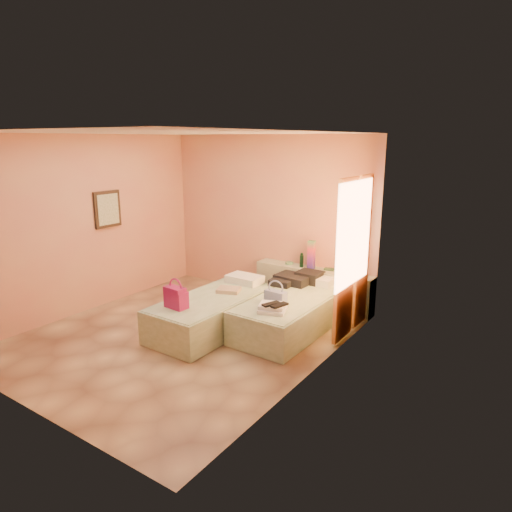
{
  "coord_description": "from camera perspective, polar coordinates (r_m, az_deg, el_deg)",
  "views": [
    {
      "loc": [
        4.22,
        -4.41,
        2.72
      ],
      "look_at": [
        0.68,
        0.85,
        1.09
      ],
      "focal_mm": 32.0,
      "sensor_mm": 36.0,
      "label": 1
    }
  ],
  "objects": [
    {
      "name": "magenta_handbag",
      "position": [
        6.27,
        -9.96,
        -5.1
      ],
      "size": [
        0.33,
        0.2,
        0.3
      ],
      "primitive_type": "cube",
      "rotation": [
        0.0,
        0.0,
        -0.07
      ],
      "color": "#971253",
      "rests_on": "bed_left"
    },
    {
      "name": "headboard_ledge",
      "position": [
        7.66,
        7.12,
        -3.93
      ],
      "size": [
        2.05,
        0.3,
        0.65
      ],
      "primitive_type": "cube",
      "color": "#B2BB99",
      "rests_on": "ground"
    },
    {
      "name": "water_bottle",
      "position": [
        7.61,
        5.72,
        -0.55
      ],
      "size": [
        0.07,
        0.07,
        0.23
      ],
      "primitive_type": "cylinder",
      "rotation": [
        0.0,
        0.0,
        -0.08
      ],
      "color": "#133520",
      "rests_on": "headboard_ledge"
    },
    {
      "name": "bed_right",
      "position": [
        6.72,
        4.54,
        -7.2
      ],
      "size": [
        0.92,
        2.01,
        0.5
      ],
      "primitive_type": "cube",
      "rotation": [
        0.0,
        0.0,
        -0.01
      ],
      "color": "beige",
      "rests_on": "ground"
    },
    {
      "name": "green_book",
      "position": [
        7.52,
        9.15,
        -1.64
      ],
      "size": [
        0.18,
        0.14,
        0.03
      ],
      "primitive_type": "cube",
      "rotation": [
        0.0,
        0.0,
        0.18
      ],
      "color": "#26472E",
      "rests_on": "headboard_ledge"
    },
    {
      "name": "small_dish",
      "position": [
        7.8,
        4.17,
        -0.89
      ],
      "size": [
        0.14,
        0.14,
        0.03
      ],
      "primitive_type": "cylinder",
      "rotation": [
        0.0,
        0.0,
        0.07
      ],
      "color": "#4B8A60",
      "rests_on": "headboard_ledge"
    },
    {
      "name": "clothes_pile",
      "position": [
        7.23,
        5.01,
        -2.8
      ],
      "size": [
        0.59,
        0.59,
        0.17
      ],
      "primitive_type": "cube",
      "rotation": [
        0.0,
        0.0,
        -0.02
      ],
      "color": "black",
      "rests_on": "bed_right"
    },
    {
      "name": "ground",
      "position": [
        6.68,
        -9.05,
        -9.8
      ],
      "size": [
        4.5,
        4.5,
        0.0
      ],
      "primitive_type": "plane",
      "color": "tan",
      "rests_on": "ground"
    },
    {
      "name": "blue_handbag",
      "position": [
        6.32,
        2.46,
        -5.22
      ],
      "size": [
        0.31,
        0.15,
        0.2
      ],
      "primitive_type": "cube",
      "rotation": [
        0.0,
        0.0,
        -0.05
      ],
      "color": "#42589F",
      "rests_on": "bed_right"
    },
    {
      "name": "sandal_pair",
      "position": [
        6.01,
        2.37,
        -6.12
      ],
      "size": [
        0.27,
        0.3,
        0.03
      ],
      "primitive_type": "cube",
      "rotation": [
        0.0,
        0.0,
        -0.36
      ],
      "color": "black",
      "rests_on": "towel_stack"
    },
    {
      "name": "flower_vase",
      "position": [
        7.16,
        12.41,
        -1.62
      ],
      "size": [
        0.26,
        0.26,
        0.27
      ],
      "primitive_type": "cube",
      "rotation": [
        0.0,
        0.0,
        -0.31
      ],
      "color": "silver",
      "rests_on": "headboard_ledge"
    },
    {
      "name": "rainbow_box",
      "position": [
        7.48,
        6.94,
        0.13
      ],
      "size": [
        0.12,
        0.12,
        0.47
      ],
      "primitive_type": "cube",
      "rotation": [
        0.0,
        0.0,
        0.1
      ],
      "color": "#971253",
      "rests_on": "headboard_ledge"
    },
    {
      "name": "khaki_garment",
      "position": [
        6.85,
        -3.44,
        -4.26
      ],
      "size": [
        0.4,
        0.36,
        0.06
      ],
      "primitive_type": "cube",
      "rotation": [
        0.0,
        0.0,
        0.37
      ],
      "color": "tan",
      "rests_on": "bed_left"
    },
    {
      "name": "bed_left",
      "position": [
        6.76,
        -5.36,
        -7.08
      ],
      "size": [
        0.92,
        2.01,
        0.5
      ],
      "primitive_type": "cube",
      "rotation": [
        0.0,
        0.0,
        -0.01
      ],
      "color": "beige",
      "rests_on": "ground"
    },
    {
      "name": "towel_stack",
      "position": [
        6.07,
        2.08,
        -6.53
      ],
      "size": [
        0.43,
        0.39,
        0.1
      ],
      "primitive_type": "cube",
      "rotation": [
        0.0,
        0.0,
        0.32
      ],
      "color": "white",
      "rests_on": "bed_right"
    },
    {
      "name": "room_walls",
      "position": [
        6.46,
        -4.9,
        6.07
      ],
      "size": [
        4.02,
        4.51,
        2.81
      ],
      "color": "tan",
      "rests_on": "ground"
    }
  ]
}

